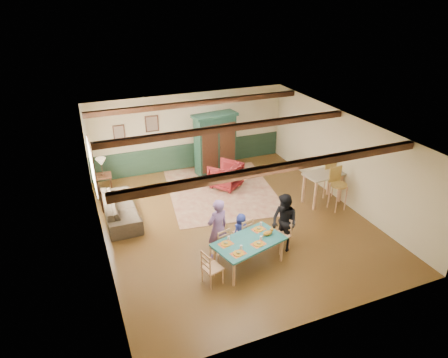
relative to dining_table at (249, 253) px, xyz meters
name	(u,v)px	position (x,y,z in m)	size (l,w,h in m)	color
floor	(234,221)	(0.47, 1.92, -0.34)	(8.00, 8.00, 0.00)	#4F3316
wall_back	(189,131)	(0.47, 5.92, 1.01)	(7.00, 0.02, 2.70)	beige
wall_left	(99,202)	(-3.03, 1.92, 1.01)	(0.02, 8.00, 2.70)	beige
wall_right	(343,158)	(3.97, 1.92, 1.01)	(0.02, 8.00, 2.70)	beige
ceiling	(235,129)	(0.47, 1.92, 2.36)	(7.00, 8.00, 0.02)	white
wainscot_back	(191,155)	(0.47, 5.90, 0.11)	(6.95, 0.03, 0.90)	#1D3525
ceiling_beam_front	(280,168)	(0.47, -0.38, 2.27)	(6.95, 0.16, 0.16)	black
ceiling_beam_mid	(229,128)	(0.47, 2.32, 2.27)	(6.95, 0.16, 0.16)	black
ceiling_beam_back	(198,103)	(0.47, 4.92, 2.27)	(6.95, 0.16, 0.16)	black
window_left	(92,167)	(-3.00, 3.62, 1.21)	(0.06, 1.60, 1.30)	white
picture_left_wall	(101,198)	(-3.00, 1.32, 1.41)	(0.04, 0.42, 0.52)	gray
picture_back_a	(152,124)	(-0.83, 5.89, 1.46)	(0.45, 0.04, 0.55)	gray
picture_back_b	(119,132)	(-1.93, 5.89, 1.31)	(0.38, 0.04, 0.48)	gray
dining_table	(249,253)	(0.00, 0.00, 0.00)	(1.63, 0.90, 0.68)	#216B69
dining_chair_far_left	(220,242)	(-0.52, 0.53, 0.09)	(0.38, 0.40, 0.86)	tan
dining_chair_far_right	(243,232)	(0.18, 0.72, 0.09)	(0.38, 0.40, 0.86)	tan
dining_chair_end_left	(212,267)	(-1.00, -0.27, 0.09)	(0.38, 0.40, 0.86)	tan
dining_chair_end_right	(281,235)	(1.00, 0.27, 0.09)	(0.38, 0.40, 0.86)	tan
person_man	(218,229)	(-0.54, 0.60, 0.44)	(0.57, 0.37, 1.56)	#7B5796
person_woman	(284,223)	(1.09, 0.30, 0.41)	(0.72, 0.56, 1.49)	black
person_child	(241,230)	(0.16, 0.79, 0.12)	(0.44, 0.29, 0.91)	#253494
cat	(268,233)	(0.50, 0.04, 0.42)	(0.33, 0.13, 0.16)	orange
place_setting_near_left	(238,252)	(-0.42, -0.35, 0.39)	(0.36, 0.27, 0.11)	orange
place_setting_near_center	(259,242)	(0.15, -0.19, 0.39)	(0.36, 0.27, 0.11)	orange
place_setting_far_left	(226,242)	(-0.54, 0.09, 0.39)	(0.36, 0.27, 0.11)	orange
place_setting_far_right	(259,228)	(0.42, 0.35, 0.39)	(0.36, 0.27, 0.11)	orange
area_rug	(221,191)	(0.79, 3.74, -0.33)	(3.26, 3.87, 0.01)	beige
armoire	(215,144)	(1.13, 5.14, 0.73)	(1.51, 0.60, 2.13)	black
armchair	(226,175)	(1.04, 3.96, 0.08)	(0.89, 0.91, 0.83)	#460E13
sofa	(120,208)	(-2.45, 3.24, -0.01)	(2.22, 0.87, 0.65)	#352C21
end_table	(104,184)	(-2.68, 5.00, -0.03)	(0.51, 0.51, 0.62)	black
table_lamp	(102,167)	(-2.68, 5.00, 0.57)	(0.32, 0.32, 0.57)	tan
counter_table	(322,188)	(3.34, 1.93, 0.14)	(1.15, 0.67, 0.96)	beige
bar_stool_left	(338,190)	(3.51, 1.40, 0.30)	(0.46, 0.50, 1.29)	#B49246
bar_stool_right	(332,182)	(3.71, 1.95, 0.25)	(0.42, 0.46, 1.17)	#B49246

